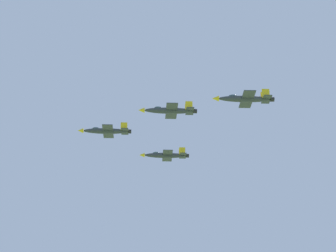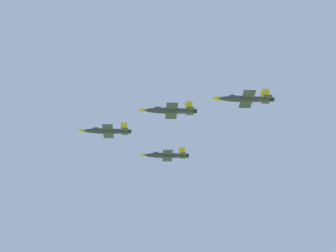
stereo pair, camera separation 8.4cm
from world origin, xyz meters
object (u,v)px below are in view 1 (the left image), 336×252
object	(u,v)px
jet_lead	(106,131)
jet_right_wingman	(165,155)
jet_left_outer	(244,99)
jet_left_wingman	(169,110)

from	to	relation	value
jet_lead	jet_right_wingman	xyz separation A→B (m)	(-6.55, 24.64, -1.34)
jet_right_wingman	jet_left_outer	size ratio (longest dim) A/B	1.03
jet_lead	jet_left_wingman	distance (m)	25.50
jet_lead	jet_left_wingman	xyz separation A→B (m)	(23.26, 10.43, -0.62)
jet_right_wingman	jet_left_outer	xyz separation A→B (m)	(53.07, -3.78, -3.63)
jet_left_wingman	jet_left_outer	bearing A→B (deg)	139.34
jet_lead	jet_left_wingman	size ratio (longest dim) A/B	0.99
jet_left_wingman	jet_left_outer	distance (m)	25.86
jet_left_wingman	jet_left_outer	xyz separation A→B (m)	(23.26, 10.43, -4.35)
jet_left_outer	jet_right_wingman	bearing A→B (deg)	-68.31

